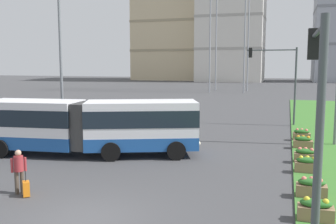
% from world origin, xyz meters
% --- Properties ---
extents(ground_plane, '(260.00, 260.00, 0.00)m').
position_xyz_m(ground_plane, '(0.00, 0.00, 0.00)').
color(ground_plane, '#424244').
extents(articulated_bus, '(11.90, 5.38, 3.00)m').
position_xyz_m(articulated_bus, '(-4.22, 8.07, 1.65)').
color(articulated_bus, white).
rests_on(articulated_bus, ground).
extents(car_black_sedan, '(4.53, 2.31, 1.58)m').
position_xyz_m(car_black_sedan, '(-6.04, 18.38, 0.75)').
color(car_black_sedan, black).
rests_on(car_black_sedan, ground).
extents(pedestrian_crossing, '(0.46, 0.42, 1.74)m').
position_xyz_m(pedestrian_crossing, '(-3.72, 1.44, 1.00)').
color(pedestrian_crossing, '#4C4238').
rests_on(pedestrian_crossing, ground).
extents(rolling_suitcase, '(0.42, 0.43, 0.97)m').
position_xyz_m(rolling_suitcase, '(-3.27, 1.24, 0.31)').
color(rolling_suitcase, orange).
rests_on(rolling_suitcase, ground).
extents(flower_planter_0, '(1.10, 0.56, 0.74)m').
position_xyz_m(flower_planter_0, '(7.08, 2.00, 0.43)').
color(flower_planter_0, '#937051').
rests_on(flower_planter_0, grass_median).
extents(flower_planter_1, '(1.10, 0.56, 0.74)m').
position_xyz_m(flower_planter_1, '(7.08, 4.29, 0.43)').
color(flower_planter_1, '#937051').
rests_on(flower_planter_1, grass_median).
extents(flower_planter_2, '(1.10, 0.56, 0.74)m').
position_xyz_m(flower_planter_2, '(7.08, 7.74, 0.43)').
color(flower_planter_2, '#937051').
rests_on(flower_planter_2, grass_median).
extents(flower_planter_3, '(1.10, 0.56, 0.74)m').
position_xyz_m(flower_planter_3, '(7.08, 9.63, 0.43)').
color(flower_planter_3, '#937051').
rests_on(flower_planter_3, grass_median).
extents(flower_planter_4, '(1.10, 0.56, 0.74)m').
position_xyz_m(flower_planter_4, '(7.08, 13.09, 0.43)').
color(flower_planter_4, '#937051').
rests_on(flower_planter_4, grass_median).
extents(flower_planter_5, '(1.10, 0.56, 0.74)m').
position_xyz_m(flower_planter_5, '(7.08, 15.62, 0.43)').
color(flower_planter_5, '#937051').
rests_on(flower_planter_5, grass_median).
extents(traffic_light_far_right, '(4.01, 0.28, 6.34)m').
position_xyz_m(traffic_light_far_right, '(5.42, 22.00, 4.34)').
color(traffic_light_far_right, '#474C51').
rests_on(traffic_light_far_right, ground).
extents(traffic_light_near_right, '(0.28, 3.53, 5.92)m').
position_xyz_m(traffic_light_near_right, '(6.68, -1.87, 4.06)').
color(traffic_light_near_right, '#474C51').
rests_on(traffic_light_near_right, ground).
extents(streetlight_left, '(0.70, 0.28, 9.82)m').
position_xyz_m(streetlight_left, '(-8.50, 11.98, 5.36)').
color(streetlight_left, slate).
rests_on(streetlight_left, ground).
extents(apartment_tower_west, '(21.60, 17.54, 35.29)m').
position_xyz_m(apartment_tower_west, '(-30.00, 108.62, 17.66)').
color(apartment_tower_west, beige).
rests_on(apartment_tower_west, ground).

